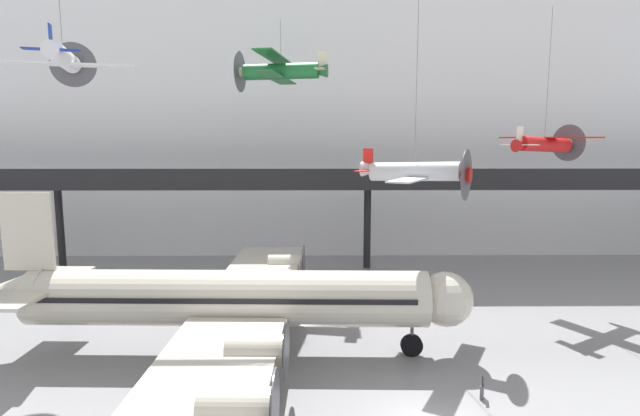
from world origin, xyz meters
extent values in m
cube|color=white|center=(0.00, 34.18, 13.77)|extent=(140.00, 3.00, 27.54)
cube|color=black|center=(0.00, 26.57, 8.47)|extent=(110.00, 3.20, 0.90)
cube|color=black|center=(0.00, 25.03, 9.47)|extent=(110.00, 0.12, 1.10)
cylinder|color=black|center=(-30.25, 27.53, 4.01)|extent=(0.70, 0.70, 8.02)
cylinder|color=black|center=(0.00, 27.53, 4.01)|extent=(0.70, 0.70, 8.02)
cylinder|color=beige|center=(-10.27, 7.31, 3.50)|extent=(23.37, 3.88, 3.27)
sphere|color=beige|center=(2.45, 6.97, 3.50)|extent=(3.20, 3.20, 3.20)
cone|color=beige|center=(-23.16, 7.65, 3.74)|extent=(4.33, 3.12, 3.01)
cube|color=black|center=(-10.27, 7.31, 3.83)|extent=(21.75, 3.90, 0.29)
cube|color=beige|center=(-9.22, 16.36, 2.76)|extent=(5.81, 15.04, 0.28)
cube|color=beige|center=(-9.70, -1.80, 2.76)|extent=(5.81, 15.04, 0.28)
cylinder|color=beige|center=(-7.68, 13.04, 2.81)|extent=(2.75, 1.64, 1.57)
cylinder|color=#4C4C51|center=(-6.19, 13.00, 2.81)|extent=(0.14, 2.98, 2.98)
cylinder|color=beige|center=(-7.55, 18.11, 2.81)|extent=(2.75, 1.64, 1.57)
cylinder|color=#4C4C51|center=(-6.06, 18.07, 2.81)|extent=(0.14, 2.98, 2.98)
cylinder|color=beige|center=(-7.99, 1.44, 2.81)|extent=(2.75, 1.64, 1.57)
cylinder|color=#4C4C51|center=(-6.50, 1.40, 2.81)|extent=(0.14, 2.98, 2.98)
cylinder|color=beige|center=(-8.12, -3.63, 2.81)|extent=(2.75, 1.64, 1.57)
cylinder|color=#4C4C51|center=(-6.63, -3.66, 2.81)|extent=(0.14, 2.98, 2.98)
cube|color=beige|center=(-21.85, 7.61, 7.42)|extent=(2.98, 0.28, 4.57)
cube|color=beige|center=(-21.52, 7.60, 4.15)|extent=(3.20, 8.57, 0.20)
cylinder|color=#4C4C51|center=(0.56, 7.02, 1.26)|extent=(0.20, 0.20, 1.21)
cylinder|color=black|center=(0.56, 7.02, 0.65)|extent=(1.31, 0.41, 1.30)
cylinder|color=#4C4C51|center=(-9.93, 9.91, 1.26)|extent=(0.20, 0.20, 1.21)
cylinder|color=black|center=(-9.93, 9.91, 0.65)|extent=(1.31, 0.41, 1.30)
cylinder|color=#4C4C51|center=(-10.07, 4.68, 1.26)|extent=(0.20, 0.20, 1.21)
cylinder|color=black|center=(-10.07, 4.68, 0.65)|extent=(1.31, 0.41, 1.30)
cylinder|color=silver|center=(-19.25, 7.94, 17.25)|extent=(2.33, 5.11, 1.07)
cone|color=navy|center=(-19.95, 10.47, 17.26)|extent=(1.12, 1.05, 0.93)
cylinder|color=#4C4C51|center=(-19.99, 10.65, 17.27)|extent=(2.61, 0.75, 2.70)
cone|color=silver|center=(-18.60, 5.59, 17.23)|extent=(1.21, 1.54, 0.89)
cube|color=silver|center=(-19.33, 8.24, 16.94)|extent=(7.63, 3.19, 0.10)
cube|color=navy|center=(-18.52, 5.29, 17.87)|extent=(0.22, 0.60, 1.25)
cube|color=navy|center=(-18.52, 5.29, 17.25)|extent=(2.77, 1.31, 0.06)
cylinder|color=slate|center=(-19.25, 7.94, 20.20)|extent=(0.04, 0.04, 4.88)
cylinder|color=#1E6B33|center=(-8.04, 22.56, 18.43)|extent=(6.56, 2.30, 1.39)
cone|color=beige|center=(-11.36, 23.08, 18.46)|extent=(1.24, 1.35, 1.20)
cylinder|color=#4C4C51|center=(-11.59, 23.11, 18.46)|extent=(0.57, 3.42, 3.46)
cone|color=#1E6B33|center=(-4.94, 22.08, 18.40)|extent=(1.88, 1.38, 1.15)
cube|color=#1E6B33|center=(-8.42, 22.62, 19.49)|extent=(3.04, 9.83, 0.10)
cube|color=#1E6B33|center=(-8.42, 22.62, 17.89)|extent=(3.04, 9.83, 0.10)
cube|color=beige|center=(-4.56, 22.02, 19.22)|extent=(0.78, 0.18, 1.60)
cube|color=beige|center=(-4.56, 22.02, 18.43)|extent=(1.31, 3.54, 0.06)
cylinder|color=slate|center=(-8.04, 22.56, 20.87)|extent=(0.04, 0.04, 3.55)
cylinder|color=silver|center=(1.26, 11.05, 10.66)|extent=(5.77, 3.86, 1.41)
cone|color=red|center=(3.96, 9.60, 10.56)|extent=(1.37, 1.42, 1.09)
cylinder|color=#4C4C51|center=(4.15, 9.50, 10.55)|extent=(1.53, 2.80, 3.16)
cone|color=silver|center=(-1.26, 12.40, 10.76)|extent=(1.90, 1.67, 1.09)
cube|color=silver|center=(1.57, 10.88, 10.30)|extent=(5.44, 8.48, 0.10)
cube|color=red|center=(-1.58, 12.57, 11.39)|extent=(0.66, 0.39, 1.46)
cube|color=red|center=(-1.58, 12.57, 10.66)|extent=(2.12, 3.12, 0.06)
cylinder|color=slate|center=(1.26, 11.05, 16.80)|extent=(0.04, 0.04, 11.06)
cylinder|color=red|center=(12.26, 16.93, 12.33)|extent=(5.18, 3.65, 1.30)
cone|color=silver|center=(14.66, 18.34, 12.43)|extent=(1.26, 1.30, 0.99)
cylinder|color=#4C4C51|center=(14.83, 18.43, 12.44)|extent=(1.48, 2.49, 2.87)
cone|color=red|center=(10.02, 15.62, 12.23)|extent=(1.73, 1.55, 0.99)
cube|color=red|center=(12.54, 17.09, 12.85)|extent=(5.17, 7.59, 0.10)
cube|color=silver|center=(9.74, 15.46, 12.99)|extent=(0.59, 0.38, 1.32)
cube|color=silver|center=(9.74, 15.46, 12.33)|extent=(2.01, 2.80, 0.06)
cylinder|color=slate|center=(12.26, 16.93, 17.64)|extent=(0.04, 0.04, 9.53)
cube|color=#4C4C51|center=(3.11, 2.09, 0.35)|extent=(0.31, 0.43, 0.70)
cube|color=#232326|center=(3.11, 2.09, 0.88)|extent=(0.36, 0.72, 0.73)
camera|label=1|loc=(-5.12, -20.99, 12.76)|focal=28.00mm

